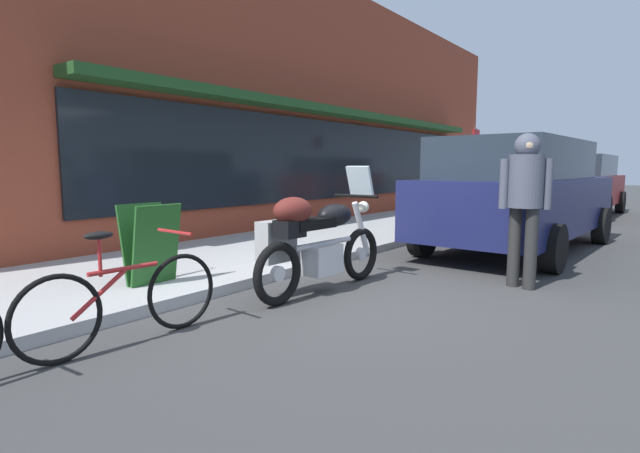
% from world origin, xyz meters
% --- Properties ---
extents(ground_plane, '(80.00, 80.00, 0.00)m').
position_xyz_m(ground_plane, '(0.00, 0.00, 0.00)').
color(ground_plane, '#3C3C3C').
extents(storefront_building, '(19.08, 0.90, 5.67)m').
position_xyz_m(storefront_building, '(5.54, 4.13, 2.78)').
color(storefront_building, brown).
rests_on(storefront_building, ground_plane).
extents(sidewalk_curb, '(30.00, 2.93, 0.12)m').
position_xyz_m(sidewalk_curb, '(9.00, 2.52, 0.06)').
color(sidewalk_curb, '#AFAFAF').
rests_on(sidewalk_curb, ground_plane).
extents(touring_motorcycle, '(2.11, 0.73, 1.40)m').
position_xyz_m(touring_motorcycle, '(-0.18, 0.34, 0.61)').
color(touring_motorcycle, black).
rests_on(touring_motorcycle, ground_plane).
extents(parked_bicycle, '(1.67, 0.48, 0.92)m').
position_xyz_m(parked_bicycle, '(-2.31, 0.56, 0.36)').
color(parked_bicycle, black).
rests_on(parked_bicycle, ground_plane).
extents(parked_minivan, '(4.99, 2.30, 1.82)m').
position_xyz_m(parked_minivan, '(4.10, -0.66, 0.96)').
color(parked_minivan, '#191E4C').
rests_on(parked_minivan, ground_plane).
extents(pedestrian_walking, '(0.50, 0.52, 1.77)m').
position_xyz_m(pedestrian_walking, '(1.46, -1.42, 1.12)').
color(pedestrian_walking, '#282828').
rests_on(pedestrian_walking, ground_plane).
extents(sandwich_board_sign, '(0.55, 0.40, 0.87)m').
position_xyz_m(sandwich_board_sign, '(-1.27, 1.76, 0.56)').
color(sandwich_board_sign, '#1E511E').
rests_on(sandwich_board_sign, sidewalk_curb).
extents(parking_sign_pole, '(0.44, 0.07, 2.24)m').
position_xyz_m(parking_sign_pole, '(7.92, 1.45, 1.46)').
color(parking_sign_pole, '#59595B').
rests_on(parking_sign_pole, sidewalk_curb).
extents(parked_car_down_block, '(4.62, 2.15, 1.72)m').
position_xyz_m(parked_car_down_block, '(11.34, -0.35, 0.92)').
color(parked_car_down_block, maroon).
rests_on(parked_car_down_block, ground_plane).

